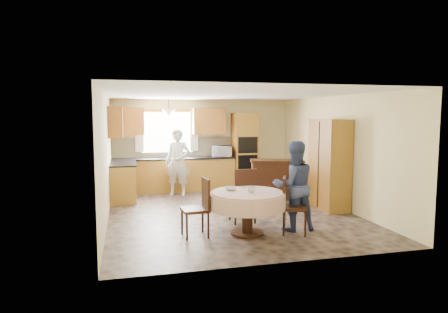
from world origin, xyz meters
The scene contains 36 objects.
floor centered at (0.00, 0.00, 0.00)m, with size 5.00×6.00×0.01m, color brown.
ceiling centered at (0.00, 0.00, 2.50)m, with size 5.00×6.00×0.01m, color white.
wall_back centered at (0.00, 3.00, 1.25)m, with size 5.00×0.02×2.50m, color beige.
wall_front centered at (0.00, -3.00, 1.25)m, with size 5.00×0.02×2.50m, color beige.
wall_left centered at (-2.50, 0.00, 1.25)m, with size 0.02×6.00×2.50m, color beige.
wall_right centered at (2.50, 0.00, 1.25)m, with size 0.02×6.00×2.50m, color beige.
window centered at (-1.00, 2.98, 1.60)m, with size 1.40×0.03×1.10m, color white.
curtain_left centered at (-1.75, 2.93, 1.65)m, with size 0.22×0.02×1.15m, color white.
curtain_right centered at (-0.25, 2.93, 1.65)m, with size 0.22×0.02×1.15m, color white.
base_cab_back centered at (-0.85, 2.70, 0.44)m, with size 3.30×0.60×0.88m, color gold.
counter_back centered at (-0.85, 2.70, 0.90)m, with size 3.30×0.64×0.04m, color black.
base_cab_left centered at (-2.20, 1.80, 0.44)m, with size 0.60×1.20×0.88m, color gold.
counter_left centered at (-2.20, 1.80, 0.90)m, with size 0.64×1.20×0.04m, color black.
backsplash centered at (-0.85, 2.99, 1.18)m, with size 3.30×0.02×0.55m, color #C9BD8E.
wall_cab_left centered at (-2.05, 2.83, 1.91)m, with size 0.85×0.33×0.72m, color #C07E30.
wall_cab_right centered at (0.15, 2.83, 1.91)m, with size 0.90×0.33×0.72m, color #C07E30.
wall_cab_side centered at (-2.33, 1.80, 1.91)m, with size 0.33×1.20×0.72m, color #C07E30.
oven_tower centered at (1.15, 2.69, 1.06)m, with size 0.66×0.62×2.12m, color gold.
oven_upper centered at (1.15, 2.38, 1.25)m, with size 0.56×0.01×0.45m, color black.
oven_lower centered at (1.15, 2.38, 0.75)m, with size 0.56×0.01×0.45m, color black.
pendant centered at (-1.00, 2.50, 2.12)m, with size 0.36×0.36×0.18m, color beige.
sideboard centered at (1.49, 1.07, 0.46)m, with size 1.28×0.53×0.92m, color #3D1F10.
space_heater centered at (2.20, 0.67, 0.29)m, with size 0.42×0.29×0.58m, color black.
cupboard centered at (2.22, -0.19, 0.99)m, with size 0.52×1.04×1.98m, color gold.
dining_table centered at (-0.10, -1.57, 0.58)m, with size 1.32×1.32×0.75m.
chair_left centered at (-0.92, -1.47, 0.55)m, with size 0.46×0.46×1.00m.
chair_back centered at (0.06, -0.85, 0.59)m, with size 0.46×0.46×1.06m.
chair_right centered at (0.66, -1.69, 0.55)m, with size 0.57×0.57×0.99m.
framed_picture centered at (2.47, 1.02, 1.67)m, with size 0.06×0.60×0.50m.
microwave centered at (0.47, 2.65, 1.07)m, with size 0.54×0.37×0.30m, color silver.
person_sink centered at (-0.82, 2.09, 0.86)m, with size 0.63×0.41×1.72m, color silver.
person_dining centered at (0.80, -1.51, 0.81)m, with size 0.79×0.61×1.61m, color #364476.
bowl_sideboard centered at (1.14, 1.07, 0.94)m, with size 0.19×0.19×0.05m, color #B2B2B2.
bottle_sideboard centered at (1.92, 1.07, 1.07)m, with size 0.12×0.12×0.32m, color silver.
cup_table centered at (-0.06, -1.66, 0.80)m, with size 0.13×0.13×0.10m, color #B2B2B2.
bowl_table centered at (-0.34, -1.36, 0.78)m, with size 0.20×0.20×0.06m, color #B2B2B2.
Camera 1 is at (-2.13, -8.07, 2.08)m, focal length 32.00 mm.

